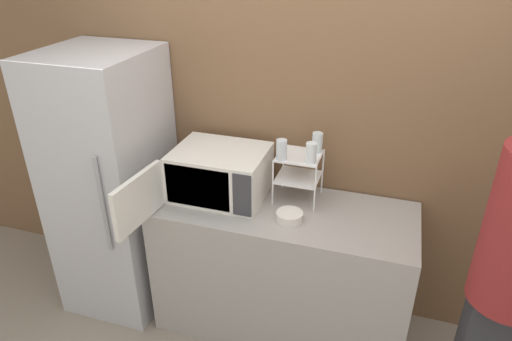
# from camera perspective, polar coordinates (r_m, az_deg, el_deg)

# --- Properties ---
(wall_back) EXTENTS (8.00, 0.06, 2.60)m
(wall_back) POSITION_cam_1_polar(r_m,az_deg,el_deg) (2.83, 5.59, 5.92)
(wall_back) COLOR brown
(wall_back) RESTS_ON ground_plane
(counter) EXTENTS (1.54, 0.63, 0.90)m
(counter) POSITION_cam_1_polar(r_m,az_deg,el_deg) (2.96, 3.27, -12.13)
(counter) COLOR #9E9993
(counter) RESTS_ON ground_plane
(microwave) EXTENTS (0.62, 0.86, 0.30)m
(microwave) POSITION_cam_1_polar(r_m,az_deg,el_deg) (2.76, -4.91, -0.43)
(microwave) COLOR silver
(microwave) RESTS_ON counter
(dish_rack) EXTENTS (0.26, 0.25, 0.30)m
(dish_rack) POSITION_cam_1_polar(r_m,az_deg,el_deg) (2.70, 5.36, 0.38)
(dish_rack) COLOR white
(dish_rack) RESTS_ON counter
(glass_front_left) EXTENTS (0.06, 0.06, 0.12)m
(glass_front_left) POSITION_cam_1_polar(r_m,az_deg,el_deg) (2.58, 3.21, 2.64)
(glass_front_left) COLOR silver
(glass_front_left) RESTS_ON dish_rack
(glass_back_right) EXTENTS (0.06, 0.06, 0.12)m
(glass_back_right) POSITION_cam_1_polar(r_m,az_deg,el_deg) (2.69, 7.67, 3.51)
(glass_back_right) COLOR silver
(glass_back_right) RESTS_ON dish_rack
(glass_front_right) EXTENTS (0.06, 0.06, 0.12)m
(glass_front_right) POSITION_cam_1_polar(r_m,az_deg,el_deg) (2.55, 6.90, 2.20)
(glass_front_right) COLOR silver
(glass_front_right) RESTS_ON dish_rack
(bowl) EXTENTS (0.15, 0.15, 0.05)m
(bowl) POSITION_cam_1_polar(r_m,az_deg,el_deg) (2.58, 4.20, -5.76)
(bowl) COLOR silver
(bowl) RESTS_ON counter
(refrigerator) EXTENTS (0.62, 0.71, 1.75)m
(refrigerator) POSITION_cam_1_polar(r_m,az_deg,el_deg) (3.13, -17.47, -1.72)
(refrigerator) COLOR #B7B7BC
(refrigerator) RESTS_ON ground_plane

